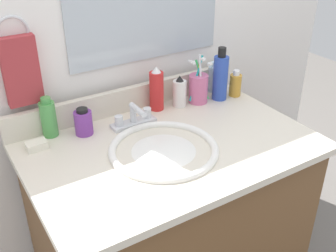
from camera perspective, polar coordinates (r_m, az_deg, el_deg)
vanity_cabinet at (r=1.56m, az=0.41°, el=-15.42°), size 0.88×0.55×0.77m
countertop at (r=1.31m, az=0.47°, el=-3.00°), size 0.91×0.60×0.03m
backsplash at (r=1.50m, az=-5.36°, el=3.82°), size 0.91×0.02×0.09m
back_wall at (r=1.64m, az=-6.05°, el=-1.40°), size 2.01×0.04×1.30m
towel_ring at (r=1.33m, az=-20.91°, el=12.21°), size 0.10×0.01×0.10m
hand_towel at (r=1.35m, az=-19.84°, el=7.20°), size 0.11×0.04×0.22m
sink_basin at (r=1.29m, az=-0.61°, el=-4.61°), size 0.35×0.35×0.11m
faucet at (r=1.41m, az=-4.76°, el=1.12°), size 0.16×0.10×0.08m
bottle_cream_purple at (r=1.37m, az=-11.74°, el=0.52°), size 0.06×0.06×0.09m
bottle_lotion_white at (r=1.52m, az=1.62°, el=4.70°), size 0.05×0.05×0.12m
bottle_shampoo_blue at (r=1.58m, az=7.34°, el=6.83°), size 0.06×0.06×0.21m
bottle_toner_green at (r=1.38m, az=-16.35°, el=1.06°), size 0.05×0.05×0.14m
bottle_oil_amber at (r=1.63m, az=9.39°, el=5.76°), size 0.05×0.05×0.11m
bottle_spray_red at (r=1.49m, az=-1.61°, el=5.09°), size 0.05×0.05×0.17m
bottle_gel_clear at (r=1.66m, az=6.45°, el=6.72°), size 0.05×0.05×0.12m
cup_pink at (r=1.56m, az=4.27°, el=5.36°), size 0.08×0.08×0.19m
soap_bar at (r=1.34m, az=-17.90°, el=-2.58°), size 0.06×0.04×0.02m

